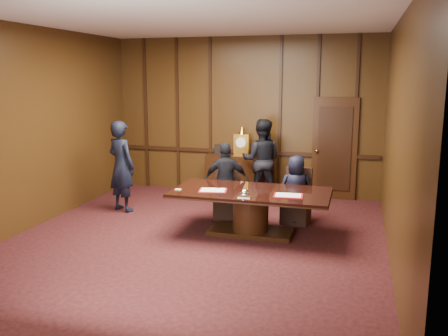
{
  "coord_description": "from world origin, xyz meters",
  "views": [
    {
      "loc": [
        2.47,
        -6.87,
        2.62
      ],
      "look_at": [
        0.24,
        0.97,
        1.05
      ],
      "focal_mm": 38.0,
      "sensor_mm": 36.0,
      "label": 1
    }
  ],
  "objects_px": {
    "conference_table": "(251,205)",
    "witness_left": "(121,166)",
    "signatory_left": "(226,181)",
    "signatory_right": "(296,190)",
    "witness_right": "(261,160)",
    "sideboard": "(242,173)"
  },
  "relations": [
    {
      "from": "signatory_right",
      "to": "signatory_left",
      "type": "bearing_deg",
      "value": -10.51
    },
    {
      "from": "conference_table",
      "to": "witness_left",
      "type": "xyz_separation_m",
      "value": [
        -2.77,
        0.74,
        0.39
      ]
    },
    {
      "from": "sideboard",
      "to": "witness_left",
      "type": "distance_m",
      "value": 2.77
    },
    {
      "from": "conference_table",
      "to": "signatory_left",
      "type": "distance_m",
      "value": 1.05
    },
    {
      "from": "conference_table",
      "to": "signatory_right",
      "type": "bearing_deg",
      "value": 50.91
    },
    {
      "from": "signatory_left",
      "to": "witness_left",
      "type": "xyz_separation_m",
      "value": [
        -2.12,
        -0.06,
        0.18
      ]
    },
    {
      "from": "sideboard",
      "to": "witness_right",
      "type": "distance_m",
      "value": 0.74
    },
    {
      "from": "signatory_left",
      "to": "signatory_right",
      "type": "bearing_deg",
      "value": 163.9
    },
    {
      "from": "conference_table",
      "to": "witness_left",
      "type": "distance_m",
      "value": 2.89
    },
    {
      "from": "conference_table",
      "to": "witness_right",
      "type": "height_order",
      "value": "witness_right"
    },
    {
      "from": "conference_table",
      "to": "witness_left",
      "type": "height_order",
      "value": "witness_left"
    },
    {
      "from": "witness_left",
      "to": "signatory_left",
      "type": "bearing_deg",
      "value": -155.95
    },
    {
      "from": "signatory_right",
      "to": "witness_right",
      "type": "relative_size",
      "value": 0.72
    },
    {
      "from": "witness_left",
      "to": "witness_right",
      "type": "xyz_separation_m",
      "value": [
        2.49,
        1.54,
        -0.02
      ]
    },
    {
      "from": "conference_table",
      "to": "signatory_left",
      "type": "bearing_deg",
      "value": 129.09
    },
    {
      "from": "conference_table",
      "to": "witness_right",
      "type": "bearing_deg",
      "value": 97.08
    },
    {
      "from": "signatory_right",
      "to": "witness_right",
      "type": "bearing_deg",
      "value": -68.28
    },
    {
      "from": "sideboard",
      "to": "witness_right",
      "type": "height_order",
      "value": "witness_right"
    },
    {
      "from": "signatory_left",
      "to": "witness_right",
      "type": "xyz_separation_m",
      "value": [
        0.37,
        1.48,
        0.16
      ]
    },
    {
      "from": "signatory_left",
      "to": "conference_table",
      "type": "bearing_deg",
      "value": 112.99
    },
    {
      "from": "signatory_right",
      "to": "witness_left",
      "type": "height_order",
      "value": "witness_left"
    },
    {
      "from": "conference_table",
      "to": "witness_right",
      "type": "relative_size",
      "value": 1.49
    }
  ]
}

